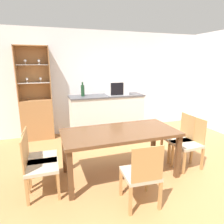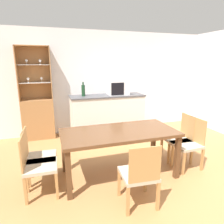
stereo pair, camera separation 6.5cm
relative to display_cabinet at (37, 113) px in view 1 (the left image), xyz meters
name	(u,v)px [view 1 (the left image)]	position (x,y,z in m)	size (l,w,h in m)	color
ground_plane	(163,177)	(1.89, -2.44, -0.64)	(18.00, 18.00, 0.00)	#B27A47
wall_back	(111,82)	(1.89, 0.19, 0.64)	(6.80, 0.06, 2.55)	silver
kitchen_counter	(107,117)	(1.56, -0.50, -0.11)	(1.72, 0.55, 1.04)	silver
display_cabinet	(37,113)	(0.00, 0.00, 0.00)	(0.72, 0.34, 2.13)	#A37042
dining_table	(120,136)	(1.26, -2.13, 0.03)	(1.77, 0.86, 0.74)	brown
dining_chair_side_right_near	(188,143)	(2.48, -2.25, -0.20)	(0.45, 0.45, 0.86)	#C1B299
dining_chair_side_left_near	(38,166)	(0.05, -2.25, -0.20)	(0.43, 0.43, 0.86)	#C1B299
dining_chair_head_near	(142,174)	(1.26, -2.88, -0.20)	(0.45, 0.45, 0.86)	#C1B299
dining_chair_side_left_far	(39,157)	(0.05, -1.99, -0.20)	(0.45, 0.45, 0.86)	#C1B299
dining_chair_side_right_far	(179,138)	(2.48, -2.00, -0.20)	(0.45, 0.45, 0.86)	#C1B299
microwave	(117,88)	(1.81, -0.52, 0.57)	(0.47, 0.35, 0.32)	silver
wine_bottle	(83,90)	(1.01, -0.47, 0.54)	(0.08, 0.08, 0.32)	#193D23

